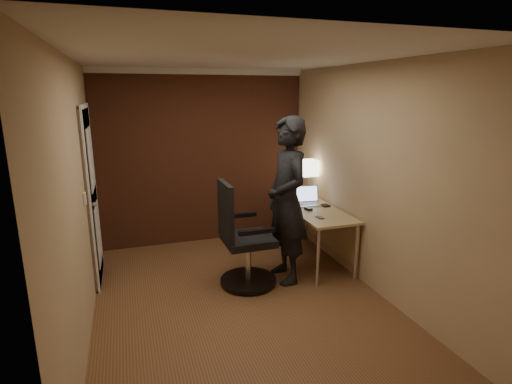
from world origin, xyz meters
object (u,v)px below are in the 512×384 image
laptop (308,199)px  phone (320,217)px  person (287,201)px  desk (317,216)px  office_chair (242,242)px  desk_lamp (309,168)px  mouse (308,209)px  wallet (325,206)px

laptop → phone: bearing=-101.8°
phone → person: person is taller
desk → office_chair: (-1.14, -0.40, -0.07)m
phone → office_chair: office_chair is taller
desk_lamp → mouse: size_ratio=5.35×
mouse → office_chair: (-0.98, -0.31, -0.21)m
desk_lamp → phone: (-0.28, -0.93, -0.41)m
wallet → person: size_ratio=0.06×
mouse → office_chair: office_chair is taller
phone → mouse: bearing=81.8°
person → wallet: bearing=117.9°
desk → office_chair: size_ratio=1.24×
laptop → wallet: 0.26m
laptop → mouse: bearing=-113.0°
desk_lamp → person: person is taller
desk_lamp → laptop: bearing=-115.7°
office_chair → desk: bearing=19.2°
desk → mouse: bearing=-152.1°
desk → phone: bearing=-112.4°
desk → wallet: 0.18m
desk → desk_lamp: desk_lamp is taller
wallet → person: 0.84m
wallet → phone: bearing=-124.9°
desk_lamp → phone: size_ratio=4.65×
desk → office_chair: office_chair is taller
desk → phone: size_ratio=13.04×
desk → wallet: size_ratio=13.64×
laptop → office_chair: (-1.09, -0.58, -0.26)m
laptop → office_chair: 1.27m
office_chair → phone: bearing=-1.9°
desk → person: (-0.59, -0.40, 0.36)m
desk_lamp → person: bearing=-127.8°
desk → person: bearing=-146.2°
wallet → office_chair: (-1.26, -0.39, -0.21)m
desk_lamp → office_chair: 1.65m
desk → wallet: bearing=-2.2°
laptop → phone: laptop is taller
desk_lamp → mouse: bearing=-114.5°
desk_lamp → mouse: (-0.27, -0.59, -0.40)m
desk → desk_lamp: bearing=78.4°
office_chair → person: size_ratio=0.62×
laptop → wallet: (0.17, -0.19, -0.05)m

